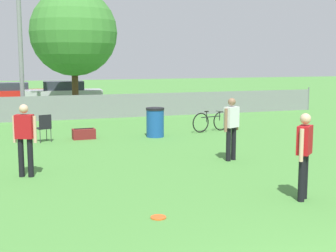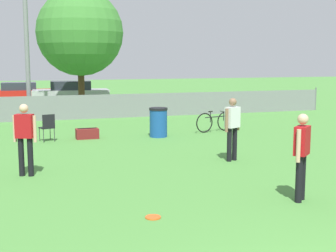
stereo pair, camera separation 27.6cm
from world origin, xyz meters
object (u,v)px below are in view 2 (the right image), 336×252
Objects in this scene: player_defender_red at (302,151)px; bicycle_sideline at (215,122)px; parked_car_silver at (71,93)px; tree_near_pole at (80,33)px; player_receiver_white at (232,125)px; frisbee_disc at (153,217)px; gear_bag_sideline at (87,134)px; player_thrower_red at (25,135)px; trash_bin at (158,122)px; parked_car_red at (19,93)px; folding_chair_sideline at (48,126)px.

player_defender_red reaches higher than bicycle_sideline.
tree_near_pole is at bearing -85.06° from parked_car_silver.
player_receiver_white is 17.43m from parked_car_silver.
gear_bag_sideline is (0.15, 8.49, 0.16)m from frisbee_disc.
parked_car_silver is (-0.00, 4.66, -3.30)m from tree_near_pole.
player_defender_red is at bearing -83.38° from tree_near_pole.
tree_near_pole is at bearing 103.12° from bicycle_sideline.
player_receiver_white is at bearing 24.15° from player_thrower_red.
trash_bin is at bearing 74.72° from player_receiver_white.
player_receiver_white is 20.11m from parked_car_red.
frisbee_disc is 8.39m from folding_chair_sideline.
player_thrower_red reaches higher than parked_car_silver.
trash_bin is (1.52, -8.26, -3.48)m from tree_near_pole.
bicycle_sideline is (1.65, 4.83, -0.59)m from player_receiver_white.
tree_near_pole is 9.42m from bicycle_sideline.
player_receiver_white is 6.16× the size of frisbee_disc.
tree_near_pole reaches higher than parked_car_red.
player_receiver_white is at bearing 43.57° from player_defender_red.
folding_chair_sideline is (-2.22, -8.05, -3.47)m from tree_near_pole.
parked_car_red is 3.64m from parked_car_silver.
parked_car_red is (-2.93, 6.82, -3.36)m from tree_near_pole.
gear_bag_sideline is (-2.42, 0.41, -0.34)m from trash_bin.
player_thrower_red is 4.31m from frisbee_disc.
player_defender_red and player_thrower_red have the same top height.
gear_bag_sideline is at bearing 167.40° from bicycle_sideline.
player_thrower_red is 2.21× the size of gear_bag_sideline.
folding_chair_sideline is 3.75m from trash_bin.
tree_near_pole is 16.67m from player_defender_red.
trash_bin is 0.26× the size of parked_car_red.
gear_bag_sideline is at bearing -80.50° from parked_car_red.
player_defender_red reaches higher than frisbee_disc.
player_receiver_white is 5.76m from gear_bag_sideline.
parked_car_silver reaches higher than parked_car_red.
folding_chair_sideline is at bearing 75.48° from player_defender_red.
trash_bin is at bearing 72.35° from frisbee_disc.
player_receiver_white is (2.23, -12.62, -3.03)m from tree_near_pole.
tree_near_pole is 6.01× the size of trash_bin.
player_defender_red is 6.12m from player_thrower_red.
bicycle_sideline is 2.20× the size of gear_bag_sideline.
player_receiver_white is 1.00× the size of player_thrower_red.
player_receiver_white reaches higher than frisbee_disc.
player_defender_red is at bearing 99.34° from folding_chair_sideline.
trash_bin reaches higher than folding_chair_sideline.
parked_car_silver is at bearing 87.14° from frisbee_disc.
folding_chair_sideline is (0.80, 4.58, -0.44)m from player_thrower_red.
frisbee_disc is 21.04m from parked_car_silver.
tree_near_pole is at bearing -122.67° from folding_chair_sideline.
trash_bin reaches higher than bicycle_sideline.
parked_car_red is (-2.03, 14.67, 0.46)m from gear_bag_sideline.
gear_bag_sideline is at bearing 170.47° from trash_bin.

